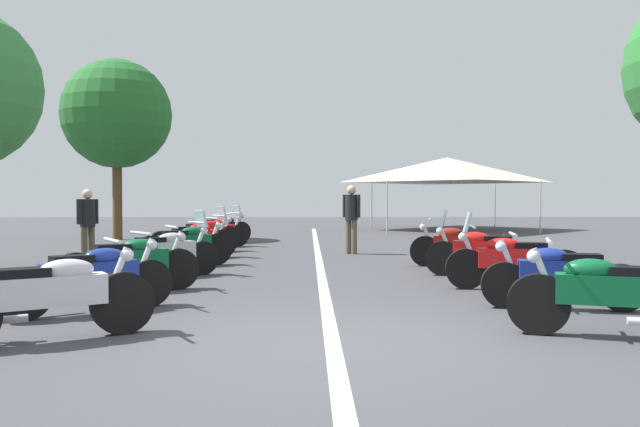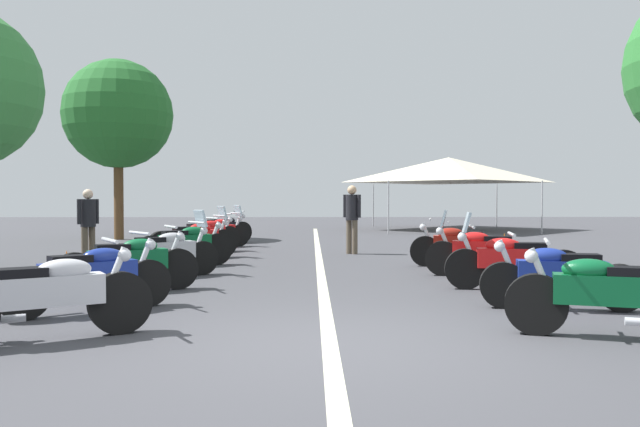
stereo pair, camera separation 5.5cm
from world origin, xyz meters
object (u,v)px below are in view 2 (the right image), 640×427
at_px(motorcycle_left_row_2, 129,262).
at_px(motorcycle_left_row_7, 216,231).
at_px(motorcycle_left_row_5, 194,238).
at_px(motorcycle_right_row_4, 458,245).
at_px(motorcycle_right_row_1, 560,275).
at_px(bystander_0, 88,220).
at_px(motorcycle_left_row_3, 164,252).
at_px(motorcycle_right_row_2, 512,260).
at_px(event_tent, 449,170).
at_px(motorcycle_right_row_0, 605,294).
at_px(motorcycle_left_row_6, 205,235).
at_px(traffic_cone_0, 505,251).
at_px(motorcycle_left_row_8, 223,229).
at_px(roadside_tree_1, 118,115).
at_px(motorcycle_left_row_0, 47,295).
at_px(motorcycle_right_row_3, 483,251).
at_px(motorcycle_left_row_4, 186,244).
at_px(bystander_1, 352,214).
at_px(motorcycle_left_row_1, 90,277).
at_px(traffic_cone_1, 504,247).
at_px(traffic_cone_2, 67,271).

relative_size(motorcycle_left_row_2, motorcycle_left_row_7, 1.07).
bearing_deg(motorcycle_left_row_5, motorcycle_right_row_4, -50.70).
bearing_deg(motorcycle_right_row_1, bystander_0, -24.44).
xyz_separation_m(motorcycle_left_row_3, motorcycle_left_row_7, (6.79, 0.09, 0.00)).
relative_size(motorcycle_left_row_2, motorcycle_left_row_5, 1.02).
xyz_separation_m(motorcycle_right_row_2, event_tent, (18.09, -2.96, 2.18)).
bearing_deg(motorcycle_left_row_3, motorcycle_right_row_0, -78.40).
distance_m(motorcycle_left_row_6, event_tent, 14.58).
height_order(motorcycle_left_row_3, traffic_cone_0, motorcycle_left_row_3).
bearing_deg(motorcycle_right_row_1, motorcycle_left_row_8, -51.70).
bearing_deg(roadside_tree_1, motorcycle_left_row_0, -165.55).
bearing_deg(motorcycle_left_row_2, motorcycle_right_row_3, -10.74).
xyz_separation_m(motorcycle_left_row_4, motorcycle_right_row_3, (-1.70, -5.68, 0.00)).
distance_m(motorcycle_right_row_1, bystander_0, 9.86).
relative_size(motorcycle_left_row_3, bystander_1, 1.04).
height_order(bystander_0, roadside_tree_1, roadside_tree_1).
xyz_separation_m(motorcycle_left_row_8, motorcycle_right_row_1, (-11.58, -5.89, -0.02)).
bearing_deg(bystander_0, motorcycle_left_row_1, -34.90).
xyz_separation_m(motorcycle_left_row_0, motorcycle_left_row_1, (1.56, 0.12, -0.01)).
relative_size(motorcycle_right_row_4, bystander_0, 1.25).
distance_m(motorcycle_left_row_8, roadside_tree_1, 5.72).
xyz_separation_m(motorcycle_left_row_5, motorcycle_right_row_4, (-1.75, -5.75, -0.03)).
height_order(motorcycle_left_row_0, traffic_cone_1, motorcycle_left_row_0).
distance_m(motorcycle_left_row_1, traffic_cone_1, 9.76).
bearing_deg(motorcycle_left_row_5, motorcycle_left_row_7, 56.04).
xyz_separation_m(motorcycle_left_row_3, bystander_1, (4.73, -3.65, 0.56)).
xyz_separation_m(bystander_0, roadside_tree_1, (7.82, 1.72, 3.30)).
bearing_deg(bystander_0, motorcycle_right_row_4, 29.86).
height_order(motorcycle_right_row_2, motorcycle_right_row_3, motorcycle_right_row_3).
bearing_deg(motorcycle_left_row_3, motorcycle_left_row_8, 53.64).
relative_size(motorcycle_right_row_4, traffic_cone_1, 3.27).
distance_m(motorcycle_right_row_3, traffic_cone_0, 2.27).
height_order(motorcycle_left_row_7, motorcycle_right_row_4, motorcycle_left_row_7).
height_order(motorcycle_left_row_2, motorcycle_right_row_2, motorcycle_right_row_2).
bearing_deg(motorcycle_left_row_6, motorcycle_left_row_3, -127.49).
height_order(motorcycle_left_row_2, bystander_0, bystander_0).
height_order(motorcycle_left_row_0, motorcycle_left_row_5, motorcycle_left_row_5).
xyz_separation_m(motorcycle_left_row_2, motorcycle_left_row_6, (6.87, 0.01, 0.01)).
relative_size(motorcycle_right_row_2, bystander_1, 1.22).
bearing_deg(motorcycle_left_row_4, motorcycle_right_row_0, -83.35).
bearing_deg(motorcycle_right_row_1, bystander_1, -63.79).
bearing_deg(motorcycle_right_row_3, motorcycle_left_row_5, -15.39).
bearing_deg(motorcycle_right_row_4, traffic_cone_2, 34.59).
relative_size(motorcycle_left_row_7, motorcycle_right_row_3, 0.87).
relative_size(traffic_cone_0, bystander_1, 0.35).
height_order(bystander_0, bystander_1, bystander_1).
xyz_separation_m(motorcycle_right_row_4, traffic_cone_2, (-3.13, 6.82, -0.16)).
bearing_deg(motorcycle_left_row_7, motorcycle_right_row_1, -94.81).
xyz_separation_m(motorcycle_left_row_4, motorcycle_left_row_7, (5.00, 0.13, 0.00)).
xyz_separation_m(motorcycle_left_row_2, bystander_0, (4.22, 2.10, 0.48)).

